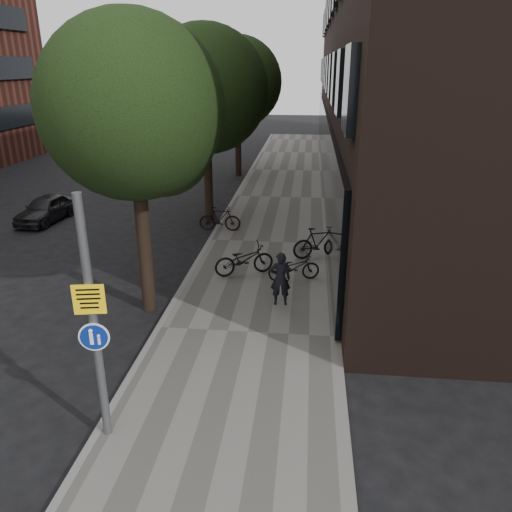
# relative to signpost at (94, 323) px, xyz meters

# --- Properties ---
(ground) EXTENTS (120.00, 120.00, 0.00)m
(ground) POSITION_rel_signpost_xyz_m (1.80, 0.48, -2.33)
(ground) COLOR black
(ground) RESTS_ON ground
(sidewalk) EXTENTS (4.50, 60.00, 0.12)m
(sidewalk) POSITION_rel_signpost_xyz_m (2.05, 10.48, -2.27)
(sidewalk) COLOR slate
(sidewalk) RESTS_ON ground
(curb_edge) EXTENTS (0.15, 60.00, 0.13)m
(curb_edge) POSITION_rel_signpost_xyz_m (-0.20, 10.48, -2.27)
(curb_edge) COLOR slate
(curb_edge) RESTS_ON ground
(building_right_dark_brick) EXTENTS (12.00, 40.00, 18.00)m
(building_right_dark_brick) POSITION_rel_signpost_xyz_m (10.30, 22.48, 6.67)
(building_right_dark_brick) COLOR black
(building_right_dark_brick) RESTS_ON ground
(street_tree_near) EXTENTS (4.40, 4.40, 7.50)m
(street_tree_near) POSITION_rel_signpost_xyz_m (-0.73, 5.12, 2.78)
(street_tree_near) COLOR black
(street_tree_near) RESTS_ON ground
(street_tree_mid) EXTENTS (5.00, 5.00, 7.80)m
(street_tree_mid) POSITION_rel_signpost_xyz_m (-0.73, 13.62, 2.78)
(street_tree_mid) COLOR black
(street_tree_mid) RESTS_ON ground
(street_tree_far) EXTENTS (5.00, 5.00, 7.80)m
(street_tree_far) POSITION_rel_signpost_xyz_m (-0.73, 22.62, 2.78)
(street_tree_far) COLOR black
(street_tree_far) RESTS_ON ground
(signpost) EXTENTS (0.50, 0.15, 4.38)m
(signpost) POSITION_rel_signpost_xyz_m (0.00, 0.00, 0.00)
(signpost) COLOR #595B5E
(signpost) RESTS_ON sidewalk
(pedestrian) EXTENTS (0.58, 0.41, 1.51)m
(pedestrian) POSITION_rel_signpost_xyz_m (2.74, 5.42, -1.46)
(pedestrian) COLOR black
(pedestrian) RESTS_ON sidewalk
(parked_bike_facade_near) EXTENTS (1.67, 0.98, 0.83)m
(parked_bike_facade_near) POSITION_rel_signpost_xyz_m (3.05, 7.09, -1.80)
(parked_bike_facade_near) COLOR black
(parked_bike_facade_near) RESTS_ON sidewalk
(parked_bike_facade_far) EXTENTS (1.85, 1.09, 1.07)m
(parked_bike_facade_far) POSITION_rel_signpost_xyz_m (3.80, 9.04, -1.67)
(parked_bike_facade_far) COLOR black
(parked_bike_facade_far) RESTS_ON sidewalk
(parked_bike_curb_near) EXTENTS (1.98, 1.38, 0.99)m
(parked_bike_curb_near) POSITION_rel_signpost_xyz_m (1.50, 7.37, -1.72)
(parked_bike_curb_near) COLOR black
(parked_bike_curb_near) RESTS_ON sidewalk
(parked_bike_curb_far) EXTENTS (1.64, 0.50, 0.98)m
(parked_bike_curb_far) POSITION_rel_signpost_xyz_m (-0.00, 11.57, -1.72)
(parked_bike_curb_far) COLOR black
(parked_bike_curb_far) RESTS_ON sidewalk
(parked_car_near) EXTENTS (1.61, 3.36, 1.11)m
(parked_car_near) POSITION_rel_signpost_xyz_m (-7.58, 12.41, -1.78)
(parked_car_near) COLOR black
(parked_car_near) RESTS_ON ground
(parked_car_mid) EXTENTS (1.56, 3.82, 1.23)m
(parked_car_mid) POSITION_rel_signpost_xyz_m (-6.74, 20.47, -1.72)
(parked_car_mid) COLOR #5A191C
(parked_car_mid) RESTS_ON ground
(parked_car_far) EXTENTS (2.33, 4.63, 1.29)m
(parked_car_far) POSITION_rel_signpost_xyz_m (-7.94, 29.09, -1.69)
(parked_car_far) COLOR #1C2232
(parked_car_far) RESTS_ON ground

